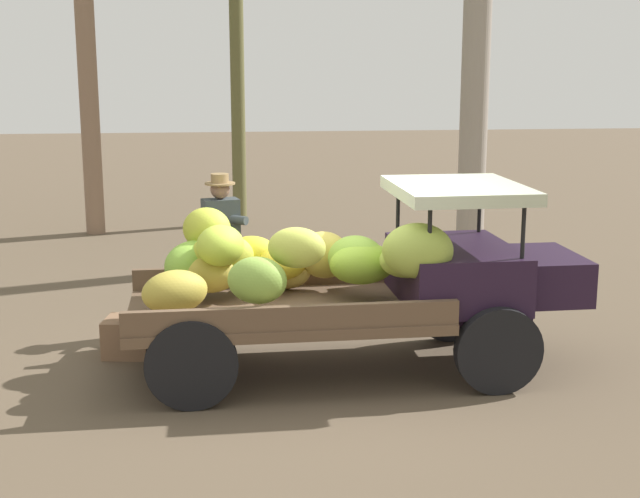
% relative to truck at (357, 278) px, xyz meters
% --- Properties ---
extents(ground_plane, '(60.00, 60.00, 0.00)m').
position_rel_truck_xyz_m(ground_plane, '(-0.39, -0.14, -0.94)').
color(ground_plane, brown).
extents(truck, '(4.51, 1.83, 1.85)m').
position_rel_truck_xyz_m(truck, '(0.00, 0.00, 0.00)').
color(truck, black).
rests_on(truck, ground).
extents(farmer, '(0.53, 0.49, 1.78)m').
position_rel_truck_xyz_m(farmer, '(-1.31, 1.58, 0.08)').
color(farmer, '#8C6154').
rests_on(farmer, ground).
extents(wooden_crate, '(0.54, 0.53, 0.39)m').
position_rel_truck_xyz_m(wooden_crate, '(-2.31, 0.70, -0.74)').
color(wooden_crate, '#846044').
rests_on(wooden_crate, ground).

